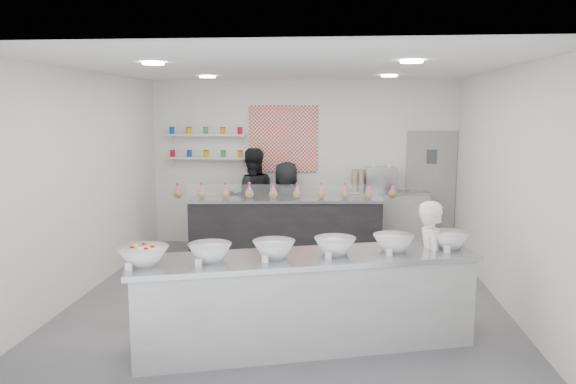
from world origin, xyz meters
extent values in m
plane|color=#515156|center=(0.00, 0.00, 0.00)|extent=(6.00, 6.00, 0.00)
plane|color=white|center=(0.00, 0.00, 3.00)|extent=(6.00, 6.00, 0.00)
plane|color=white|center=(0.00, 3.00, 1.50)|extent=(5.50, 0.00, 5.50)
plane|color=white|center=(-2.75, 0.00, 1.50)|extent=(0.00, 6.00, 6.00)
plane|color=white|center=(2.75, 0.00, 1.50)|extent=(0.00, 6.00, 6.00)
cube|color=gray|center=(2.30, 2.97, 1.05)|extent=(0.88, 0.04, 2.10)
cube|color=red|center=(-0.35, 2.98, 1.95)|extent=(1.25, 0.03, 1.20)
cube|color=silver|center=(-1.75, 2.90, 1.60)|extent=(1.45, 0.22, 0.04)
cube|color=silver|center=(-1.75, 2.90, 2.02)|extent=(1.45, 0.22, 0.04)
cylinder|color=white|center=(-1.40, -1.00, 2.98)|extent=(0.24, 0.24, 0.02)
cylinder|color=white|center=(1.40, -1.00, 2.98)|extent=(0.24, 0.24, 0.02)
cylinder|color=white|center=(-1.40, 1.60, 2.98)|extent=(0.24, 0.24, 0.02)
cylinder|color=white|center=(1.40, 1.60, 2.98)|extent=(0.24, 0.24, 0.02)
cube|color=#A0A09C|center=(0.31, -1.51, 0.49)|extent=(3.68, 1.83, 0.98)
cube|color=black|center=(-0.23, 2.08, 0.50)|extent=(3.28, 0.88, 1.00)
cube|color=white|center=(-0.20, 1.80, 1.14)|extent=(3.18, 0.30, 0.27)
cube|color=#A0A09C|center=(1.55, 2.78, 0.52)|extent=(1.41, 0.45, 1.05)
cube|color=#93969E|center=(1.41, 2.78, 1.25)|extent=(0.54, 0.37, 0.41)
imported|color=white|center=(1.69, -0.99, 0.74)|extent=(0.37, 0.55, 1.49)
imported|color=black|center=(-0.87, 2.60, 0.90)|extent=(1.01, 0.87, 1.81)
imported|color=black|center=(-0.26, 2.60, 0.79)|extent=(0.89, 0.72, 1.57)
camera|label=1|loc=(0.63, -7.15, 2.49)|focal=35.00mm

